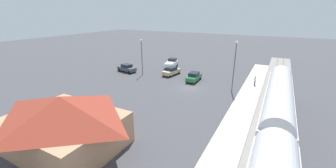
{
  "coord_description": "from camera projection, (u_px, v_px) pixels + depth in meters",
  "views": [
    {
      "loc": [
        -13.2,
        32.99,
        12.7
      ],
      "look_at": [
        2.84,
        2.86,
        1.0
      ],
      "focal_mm": 22.37,
      "sensor_mm": 36.0,
      "label": 1
    }
  ],
  "objects": [
    {
      "name": "ground_plane",
      "position": [
        189.0,
        87.0,
        37.53
      ],
      "size": [
        200.0,
        200.0,
        0.0
      ],
      "primitive_type": "plane",
      "color": "#424247"
    },
    {
      "name": "railway_track",
      "position": [
        276.0,
        101.0,
        31.27
      ],
      "size": [
        4.8,
        70.0,
        0.3
      ],
      "color": "gray",
      "rests_on": "ground"
    },
    {
      "name": "platform",
      "position": [
        248.0,
        96.0,
        33.03
      ],
      "size": [
        3.2,
        46.0,
        0.3
      ],
      "color": "#B7B2A8",
      "rests_on": "ground"
    },
    {
      "name": "station_building",
      "position": [
        64.0,
        121.0,
        20.03
      ],
      "size": [
        11.27,
        8.83,
        5.39
      ],
      "color": "tan",
      "rests_on": "ground"
    },
    {
      "name": "pedestrian_on_platform",
      "position": [
        255.0,
        80.0,
        37.3
      ],
      "size": [
        0.36,
        0.36,
        1.71
      ],
      "color": "#333338",
      "rests_on": "platform"
    },
    {
      "name": "sedan_tan",
      "position": [
        172.0,
        71.0,
        44.57
      ],
      "size": [
        2.5,
        4.73,
        1.74
      ],
      "color": "#C6B284",
      "rests_on": "ground"
    },
    {
      "name": "sedan_green",
      "position": [
        194.0,
        77.0,
        40.64
      ],
      "size": [
        1.99,
        4.56,
        1.74
      ],
      "color": "#236638",
      "rests_on": "ground"
    },
    {
      "name": "sedan_charcoal",
      "position": [
        127.0,
        68.0,
        46.99
      ],
      "size": [
        4.76,
        2.88,
        1.74
      ],
      "color": "#47494F",
      "rests_on": "ground"
    },
    {
      "name": "pickup_white",
      "position": [
        171.0,
        63.0,
        50.56
      ],
      "size": [
        2.84,
        5.65,
        2.14
      ],
      "color": "white",
      "rests_on": "ground"
    },
    {
      "name": "light_pole_near_platform",
      "position": [
        235.0,
        61.0,
        33.53
      ],
      "size": [
        0.44,
        0.44,
        8.52
      ],
      "color": "#515156",
      "rests_on": "ground"
    },
    {
      "name": "light_pole_lot_center",
      "position": [
        142.0,
        53.0,
        43.45
      ],
      "size": [
        0.44,
        0.44,
        7.5
      ],
      "color": "#515156",
      "rests_on": "ground"
    }
  ]
}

